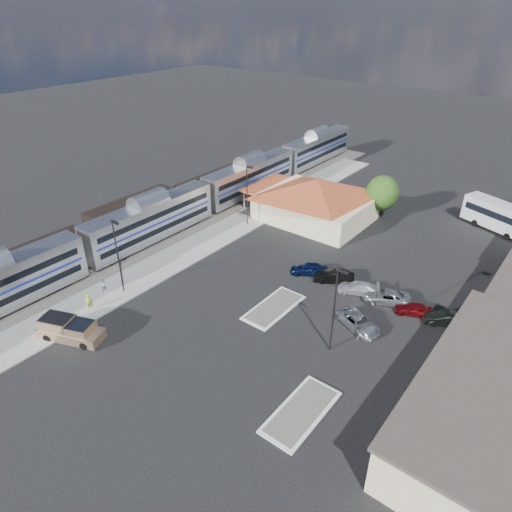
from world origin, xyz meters
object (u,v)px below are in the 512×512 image
Objects in this scene: station_depot at (316,199)px; suv at (358,322)px; coach_bus at (508,219)px; pickup_truck at (71,330)px.

station_depot reaches higher than suv.
coach_bus reaches higher than suv.
coach_bus reaches higher than pickup_truck.
coach_bus is (27.53, 50.07, 1.29)m from pickup_truck.
pickup_truck is 0.53× the size of coach_bus.
pickup_truck is (-3.94, -38.08, -2.10)m from station_depot.
station_depot is 2.73× the size of pickup_truck.
coach_bus is (6.46, 31.46, 1.63)m from suv.
pickup_truck is 1.33× the size of suv.
suv is 32.16m from coach_bus.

